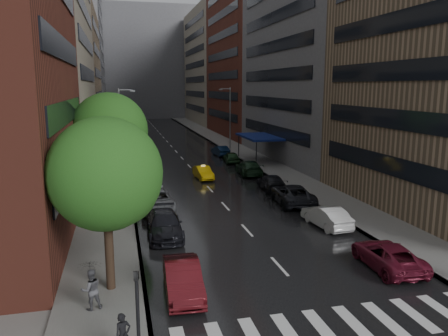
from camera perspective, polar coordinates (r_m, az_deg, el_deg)
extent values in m
plane|color=gray|center=(20.46, 11.40, -16.82)|extent=(220.00, 220.00, 0.00)
cube|color=black|center=(67.48, -6.71, 2.64)|extent=(14.00, 140.00, 0.01)
cube|color=gray|center=(67.02, -14.38, 2.38)|extent=(4.00, 140.00, 0.15)
cube|color=gray|center=(69.11, 0.72, 2.96)|extent=(4.00, 140.00, 0.15)
cube|color=silver|center=(18.18, 8.42, -20.46)|extent=(0.55, 2.80, 0.01)
cube|color=silver|center=(18.69, 12.65, -19.68)|extent=(0.55, 2.80, 0.01)
cube|color=silver|center=(19.29, 16.60, -18.85)|extent=(0.55, 2.80, 0.01)
cube|color=silver|center=(19.97, 20.26, -18.00)|extent=(0.55, 2.80, 0.01)
cube|color=silver|center=(20.72, 23.63, -17.15)|extent=(0.55, 2.80, 0.01)
cube|color=silver|center=(21.54, 26.73, -16.31)|extent=(0.55, 2.80, 0.01)
cube|color=gray|center=(53.38, -22.20, 18.15)|extent=(8.00, 28.00, 34.00)
cube|color=#937A5B|center=(80.68, -18.99, 11.28)|extent=(8.00, 28.00, 22.00)
cube|color=slate|center=(111.00, -17.82, 15.18)|extent=(8.00, 32.00, 38.00)
cube|color=#937A5B|center=(36.90, 26.51, 18.38)|extent=(8.00, 20.00, 30.00)
cube|color=slate|center=(57.22, 10.33, 13.15)|extent=(8.00, 28.00, 24.00)
cube|color=maroon|center=(84.01, 2.43, 16.58)|extent=(8.00, 28.00, 36.00)
cube|color=gray|center=(112.81, -1.89, 13.04)|extent=(8.00, 32.00, 28.00)
cube|color=slate|center=(134.75, -10.48, 13.34)|extent=(40.00, 14.00, 32.00)
cylinder|color=#382619|center=(20.83, -14.78, -9.77)|extent=(0.40, 0.40, 4.45)
sphere|color=#1E5116|center=(19.94, -15.24, -0.74)|extent=(5.08, 5.08, 5.08)
cylinder|color=#382619|center=(33.82, -14.42, -1.47)|extent=(0.40, 0.40, 4.90)
sphere|color=#1E5116|center=(33.26, -14.72, 4.74)|extent=(5.60, 5.60, 5.60)
cylinder|color=#382619|center=(50.08, -14.22, 2.24)|extent=(0.40, 0.40, 4.60)
sphere|color=#1E5116|center=(49.71, -14.40, 6.17)|extent=(5.25, 5.25, 5.25)
imported|color=yellow|center=(44.61, -2.73, -0.60)|extent=(1.65, 4.02, 1.30)
imported|color=#4F0F14|center=(20.56, -5.41, -14.16)|extent=(1.77, 4.63, 1.51)
imported|color=black|center=(28.02, -7.80, -7.32)|extent=(2.23, 5.28, 1.52)
imported|color=slate|center=(33.80, -8.86, -4.21)|extent=(2.77, 5.58, 1.52)
imported|color=silver|center=(37.92, -9.41, -2.54)|extent=(2.19, 4.76, 1.58)
imported|color=#19371D|center=(44.95, -10.10, -0.48)|extent=(1.86, 4.87, 1.59)
imported|color=#0D123D|center=(51.99, -10.60, 0.97)|extent=(3.02, 5.69, 1.52)
imported|color=maroon|center=(24.69, 20.57, -10.64)|extent=(2.58, 5.05, 1.37)
imported|color=silver|center=(30.33, 13.21, -6.18)|extent=(1.91, 4.52, 1.45)
imported|color=black|center=(35.55, 8.90, -3.40)|extent=(3.23, 5.99, 1.60)
imported|color=black|center=(40.02, 6.22, -1.89)|extent=(2.40, 4.99, 1.40)
imported|color=#16311B|center=(46.65, 3.27, 0.05)|extent=(2.53, 5.48, 1.55)
imported|color=#1C3E1F|center=(53.80, 0.95, 1.41)|extent=(1.94, 4.21, 1.40)
imported|color=#0E2344|center=(59.34, -0.45, 2.27)|extent=(1.83, 4.29, 1.38)
imported|color=black|center=(16.47, -13.04, -20.48)|extent=(0.67, 0.57, 1.56)
imported|color=#4E4E53|center=(19.67, -16.96, -14.93)|extent=(1.01, 0.88, 1.76)
imported|color=black|center=(19.35, -17.09, -12.87)|extent=(0.96, 0.98, 0.88)
cylinder|color=black|center=(15.29, -11.14, -19.46)|extent=(0.12, 0.12, 3.20)
imported|color=black|center=(14.64, -11.34, -14.71)|extent=(0.18, 0.15, 0.90)
cylinder|color=gray|center=(46.60, -13.39, 4.58)|extent=(0.18, 0.18, 9.00)
cube|color=gray|center=(46.39, -11.87, 9.82)|extent=(0.50, 0.22, 0.16)
cylinder|color=gray|center=(63.52, 0.80, 6.43)|extent=(0.18, 0.18, 9.00)
cube|color=gray|center=(63.01, -0.44, 10.22)|extent=(0.50, 0.22, 0.16)
cube|color=navy|center=(54.44, 4.64, 4.09)|extent=(4.00, 8.00, 0.25)
cylinder|color=black|center=(50.56, 4.24, 1.87)|extent=(0.12, 0.12, 3.00)
cylinder|color=black|center=(57.77, 1.94, 3.00)|extent=(0.12, 0.12, 3.00)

